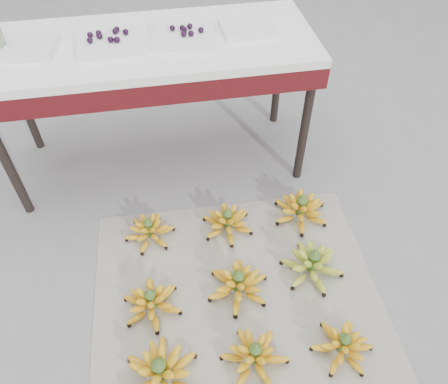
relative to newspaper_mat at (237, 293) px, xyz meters
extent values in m
plane|color=slate|center=(-0.09, -0.04, 0.00)|extent=(60.00, 60.00, 0.00)
cube|color=white|center=(0.00, 0.00, 0.00)|extent=(1.28, 1.09, 0.01)
ellipsoid|color=yellow|center=(-0.36, -0.32, 0.05)|extent=(0.35, 0.35, 0.09)
ellipsoid|color=yellow|center=(-0.36, -0.32, 0.09)|extent=(0.25, 0.25, 0.07)
ellipsoid|color=yellow|center=(-0.36, -0.32, 0.12)|extent=(0.16, 0.16, 0.06)
cylinder|color=#3F6025|center=(-0.36, -0.32, 0.09)|extent=(0.05, 0.05, 0.12)
cone|color=#3F6025|center=(-0.36, -0.32, 0.16)|extent=(0.06, 0.06, 0.04)
ellipsoid|color=yellow|center=(0.01, -0.31, 0.04)|extent=(0.34, 0.34, 0.08)
ellipsoid|color=yellow|center=(0.01, -0.31, 0.08)|extent=(0.24, 0.24, 0.06)
ellipsoid|color=yellow|center=(0.01, -0.31, 0.11)|extent=(0.16, 0.16, 0.05)
cylinder|color=#3F6025|center=(0.01, -0.31, 0.08)|extent=(0.04, 0.04, 0.11)
cone|color=#3F6025|center=(0.01, -0.31, 0.14)|extent=(0.05, 0.05, 0.04)
ellipsoid|color=yellow|center=(0.36, -0.33, 0.04)|extent=(0.28, 0.28, 0.07)
ellipsoid|color=yellow|center=(0.36, -0.33, 0.07)|extent=(0.20, 0.20, 0.05)
ellipsoid|color=yellow|center=(0.36, -0.33, 0.10)|extent=(0.13, 0.13, 0.04)
cylinder|color=#3F6025|center=(0.36, -0.33, 0.07)|extent=(0.04, 0.04, 0.10)
cone|color=#3F6025|center=(0.36, -0.33, 0.13)|extent=(0.05, 0.05, 0.04)
ellipsoid|color=yellow|center=(-0.37, -0.01, 0.04)|extent=(0.28, 0.28, 0.08)
ellipsoid|color=yellow|center=(-0.37, -0.01, 0.07)|extent=(0.20, 0.20, 0.06)
ellipsoid|color=yellow|center=(-0.37, -0.01, 0.10)|extent=(0.13, 0.13, 0.05)
cylinder|color=#3F6025|center=(-0.37, -0.01, 0.07)|extent=(0.04, 0.04, 0.10)
cone|color=#3F6025|center=(-0.37, -0.01, 0.14)|extent=(0.05, 0.05, 0.04)
ellipsoid|color=yellow|center=(0.01, 0.01, 0.04)|extent=(0.29, 0.29, 0.08)
ellipsoid|color=yellow|center=(0.01, 0.01, 0.08)|extent=(0.21, 0.21, 0.06)
ellipsoid|color=yellow|center=(0.01, 0.01, 0.11)|extent=(0.13, 0.13, 0.05)
cylinder|color=#3F6025|center=(0.01, 0.01, 0.08)|extent=(0.04, 0.04, 0.11)
cone|color=#3F6025|center=(0.01, 0.01, 0.15)|extent=(0.05, 0.05, 0.04)
ellipsoid|color=#93B431|center=(0.36, 0.05, 0.04)|extent=(0.31, 0.31, 0.08)
ellipsoid|color=#93B431|center=(0.36, 0.05, 0.08)|extent=(0.22, 0.22, 0.06)
ellipsoid|color=#93B431|center=(0.36, 0.05, 0.12)|extent=(0.14, 0.14, 0.05)
cylinder|color=#3F6025|center=(0.36, 0.05, 0.08)|extent=(0.05, 0.05, 0.11)
cone|color=#3F6025|center=(0.36, 0.05, 0.15)|extent=(0.05, 0.05, 0.04)
ellipsoid|color=yellow|center=(-0.36, 0.38, 0.04)|extent=(0.27, 0.27, 0.07)
ellipsoid|color=yellow|center=(-0.36, 0.38, 0.07)|extent=(0.19, 0.19, 0.05)
ellipsoid|color=yellow|center=(-0.36, 0.38, 0.10)|extent=(0.12, 0.12, 0.04)
cylinder|color=#3F6025|center=(-0.36, 0.38, 0.07)|extent=(0.04, 0.04, 0.10)
cone|color=#3F6025|center=(-0.36, 0.38, 0.13)|extent=(0.05, 0.05, 0.04)
ellipsoid|color=yellow|center=(0.02, 0.36, 0.04)|extent=(0.32, 0.32, 0.07)
ellipsoid|color=yellow|center=(0.02, 0.36, 0.07)|extent=(0.23, 0.23, 0.06)
ellipsoid|color=yellow|center=(0.02, 0.36, 0.10)|extent=(0.15, 0.15, 0.05)
cylinder|color=#3F6025|center=(0.02, 0.36, 0.07)|extent=(0.04, 0.04, 0.10)
cone|color=#3F6025|center=(0.02, 0.36, 0.14)|extent=(0.05, 0.05, 0.04)
ellipsoid|color=yellow|center=(0.40, 0.38, 0.04)|extent=(0.31, 0.31, 0.08)
ellipsoid|color=yellow|center=(0.40, 0.38, 0.08)|extent=(0.22, 0.22, 0.06)
ellipsoid|color=yellow|center=(0.40, 0.38, 0.11)|extent=(0.14, 0.14, 0.05)
cylinder|color=#3F6025|center=(0.40, 0.38, 0.08)|extent=(0.04, 0.04, 0.11)
cone|color=#3F6025|center=(0.40, 0.38, 0.15)|extent=(0.05, 0.05, 0.04)
cylinder|color=black|center=(-0.97, 0.67, 0.35)|extent=(0.05, 0.05, 0.70)
cylinder|color=black|center=(0.48, 0.67, 0.35)|extent=(0.05, 0.05, 0.70)
cylinder|color=black|center=(-0.97, 1.19, 0.35)|extent=(0.05, 0.05, 0.70)
cylinder|color=black|center=(0.48, 1.19, 0.35)|extent=(0.05, 0.05, 0.70)
cube|color=#4E0E15|center=(-0.25, 0.93, 0.65)|extent=(1.55, 0.62, 0.10)
cube|color=white|center=(-0.25, 0.93, 0.72)|extent=(1.55, 0.62, 0.04)
cube|color=silver|center=(-0.78, 0.93, 0.76)|extent=(0.30, 0.23, 0.04)
cube|color=silver|center=(-0.42, 0.90, 0.76)|extent=(0.29, 0.21, 0.04)
sphere|color=black|center=(-0.34, 0.92, 0.80)|extent=(0.03, 0.03, 0.03)
sphere|color=black|center=(-0.45, 0.90, 0.80)|extent=(0.03, 0.03, 0.03)
sphere|color=black|center=(-0.38, 0.85, 0.80)|extent=(0.03, 0.03, 0.03)
sphere|color=black|center=(-0.38, 0.85, 0.80)|extent=(0.03, 0.03, 0.03)
sphere|color=black|center=(-0.45, 0.91, 0.80)|extent=(0.03, 0.03, 0.03)
sphere|color=black|center=(-0.49, 0.92, 0.80)|extent=(0.03, 0.03, 0.03)
sphere|color=black|center=(-0.38, 0.93, 0.80)|extent=(0.03, 0.03, 0.03)
sphere|color=black|center=(-0.46, 0.93, 0.80)|extent=(0.03, 0.03, 0.03)
sphere|color=black|center=(-0.49, 0.87, 0.80)|extent=(0.03, 0.03, 0.03)
sphere|color=black|center=(-0.38, 0.95, 0.80)|extent=(0.03, 0.03, 0.03)
sphere|color=black|center=(-0.40, 0.86, 0.80)|extent=(0.03, 0.03, 0.03)
cube|color=silver|center=(-0.08, 0.90, 0.76)|extent=(0.30, 0.24, 0.04)
sphere|color=black|center=(-0.01, 0.88, 0.80)|extent=(0.03, 0.03, 0.03)
sphere|color=black|center=(-0.09, 0.85, 0.80)|extent=(0.03, 0.03, 0.03)
sphere|color=black|center=(-0.13, 0.92, 0.80)|extent=(0.03, 0.03, 0.03)
sphere|color=black|center=(-0.08, 0.90, 0.80)|extent=(0.03, 0.03, 0.03)
sphere|color=black|center=(-0.09, 0.91, 0.80)|extent=(0.03, 0.03, 0.03)
sphere|color=black|center=(-0.05, 0.85, 0.80)|extent=(0.03, 0.03, 0.03)
sphere|color=black|center=(-0.05, 0.92, 0.80)|extent=(0.03, 0.03, 0.03)
cube|color=silver|center=(0.22, 0.93, 0.76)|extent=(0.25, 0.19, 0.04)
camera|label=1|loc=(-0.23, -0.97, 1.72)|focal=35.00mm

